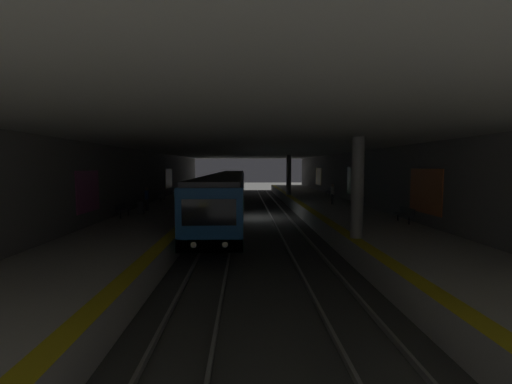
# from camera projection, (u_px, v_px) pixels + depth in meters

# --- Properties ---
(ground_plane) EXTENTS (120.00, 120.00, 0.00)m
(ground_plane) POSITION_uv_depth(u_px,v_px,m) (253.00, 218.00, 28.01)
(ground_plane) COLOR #42423F
(track_left) EXTENTS (60.00, 1.53, 0.16)m
(track_left) POSITION_uv_depth(u_px,v_px,m) (280.00, 217.00, 28.08)
(track_left) COLOR gray
(track_left) RESTS_ON ground
(track_right) EXTENTS (60.00, 1.53, 0.16)m
(track_right) POSITION_uv_depth(u_px,v_px,m) (227.00, 217.00, 27.93)
(track_right) COLOR gray
(track_right) RESTS_ON ground
(platform_left) EXTENTS (60.00, 5.30, 1.06)m
(platform_left) POSITION_uv_depth(u_px,v_px,m) (331.00, 211.00, 28.20)
(platform_left) COLOR beige
(platform_left) RESTS_ON ground
(platform_right) EXTENTS (60.00, 5.30, 1.06)m
(platform_right) POSITION_uv_depth(u_px,v_px,m) (175.00, 212.00, 27.75)
(platform_right) COLOR beige
(platform_right) RESTS_ON ground
(wall_left) EXTENTS (60.00, 0.56, 5.60)m
(wall_left) POSITION_uv_depth(u_px,v_px,m) (365.00, 184.00, 28.14)
(wall_left) COLOR slate
(wall_left) RESTS_ON ground
(wall_right) EXTENTS (60.00, 0.56, 5.60)m
(wall_right) POSITION_uv_depth(u_px,v_px,m) (139.00, 184.00, 27.48)
(wall_right) COLOR slate
(wall_right) RESTS_ON ground
(ceiling_slab) EXTENTS (60.00, 19.40, 0.40)m
(ceiling_slab) POSITION_uv_depth(u_px,v_px,m) (253.00, 148.00, 27.57)
(ceiling_slab) COLOR beige
(ceiling_slab) RESTS_ON wall_left
(pillar_near) EXTENTS (0.56, 0.56, 4.55)m
(pillar_near) POSITION_uv_depth(u_px,v_px,m) (357.00, 188.00, 15.06)
(pillar_near) COLOR gray
(pillar_near) RESTS_ON platform_left
(pillar_far) EXTENTS (0.56, 0.56, 4.55)m
(pillar_far) POSITION_uv_depth(u_px,v_px,m) (289.00, 175.00, 38.37)
(pillar_far) COLOR gray
(pillar_far) RESTS_ON platform_left
(metro_train) EXTENTS (35.41, 2.83, 3.49)m
(metro_train) POSITION_uv_depth(u_px,v_px,m) (229.00, 190.00, 31.39)
(metro_train) COLOR #19569E
(metro_train) RESTS_ON track_right
(bench_left_near) EXTENTS (1.70, 0.47, 0.86)m
(bench_left_near) POSITION_uv_depth(u_px,v_px,m) (405.00, 213.00, 19.32)
(bench_left_near) COLOR #262628
(bench_left_near) RESTS_ON platform_left
(bench_left_mid) EXTENTS (1.70, 0.47, 0.86)m
(bench_left_mid) POSITION_uv_depth(u_px,v_px,m) (359.00, 200.00, 27.02)
(bench_left_mid) COLOR #262628
(bench_left_mid) RESTS_ON platform_left
(bench_left_far) EXTENTS (1.70, 0.47, 0.86)m
(bench_left_far) POSITION_uv_depth(u_px,v_px,m) (328.00, 191.00, 36.95)
(bench_left_far) COLOR #262628
(bench_left_far) RESTS_ON platform_left
(bench_right_near) EXTENTS (1.70, 0.47, 0.86)m
(bench_right_near) POSITION_uv_depth(u_px,v_px,m) (123.00, 209.00, 21.44)
(bench_right_near) COLOR #262628
(bench_right_near) RESTS_ON platform_right
(bench_right_mid) EXTENTS (1.70, 0.47, 0.86)m
(bench_right_mid) POSITION_uv_depth(u_px,v_px,m) (162.00, 195.00, 31.37)
(bench_right_mid) COLOR #262628
(bench_right_mid) RESTS_ON platform_right
(bench_right_far) EXTENTS (1.70, 0.47, 0.86)m
(bench_right_far) POSITION_uv_depth(u_px,v_px,m) (174.00, 191.00, 36.97)
(bench_right_far) COLOR #262628
(bench_right_far) RESTS_ON platform_right
(person_waiting_near) EXTENTS (0.60, 0.24, 1.72)m
(person_waiting_near) POSITION_uv_depth(u_px,v_px,m) (147.00, 198.00, 24.46)
(person_waiting_near) COLOR #3C3C3C
(person_waiting_near) RESTS_ON platform_right
(person_walking_mid) EXTENTS (0.60, 0.24, 1.75)m
(person_walking_mid) POSITION_uv_depth(u_px,v_px,m) (332.00, 193.00, 28.53)
(person_walking_mid) COLOR #303030
(person_walking_mid) RESTS_ON platform_left
(person_standing_far) EXTENTS (0.60, 0.24, 1.73)m
(person_standing_far) POSITION_uv_depth(u_px,v_px,m) (191.00, 186.00, 39.38)
(person_standing_far) COLOR black
(person_standing_far) RESTS_ON platform_right
(trash_bin) EXTENTS (0.44, 0.44, 0.85)m
(trash_bin) POSITION_uv_depth(u_px,v_px,m) (141.00, 208.00, 22.71)
(trash_bin) COLOR #595B5E
(trash_bin) RESTS_ON platform_right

